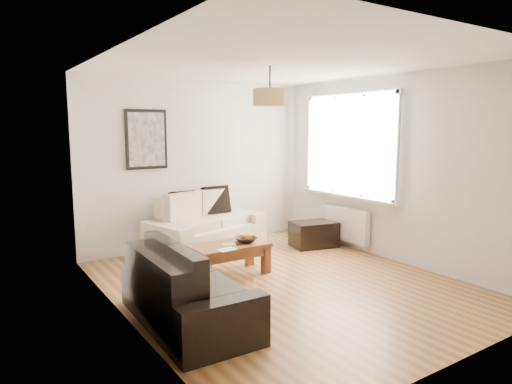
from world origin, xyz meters
TOP-DOWN VIEW (x-y plane):
  - floor at (0.00, 0.00)m, footprint 4.50×4.50m
  - ceiling at (0.00, 0.00)m, footprint 3.80×4.50m
  - wall_back at (0.00, 2.25)m, footprint 3.80×0.04m
  - wall_front at (0.00, -2.25)m, footprint 3.80×0.04m
  - wall_left at (-1.90, 0.00)m, footprint 0.04×4.50m
  - wall_right at (1.90, 0.00)m, footprint 0.04×4.50m
  - window_bay at (1.86, 0.80)m, footprint 0.14×1.90m
  - radiator at (1.82, 0.80)m, footprint 0.10×0.90m
  - poster at (-0.85, 2.22)m, footprint 0.62×0.04m
  - pendant_shade at (0.00, 0.30)m, footprint 0.40×0.40m
  - loveseat_cream at (-0.13, 1.78)m, footprint 1.88×1.31m
  - sofa_leather at (-1.43, -0.37)m, footprint 0.85×1.69m
  - coffee_table at (-0.36, 0.67)m, footprint 0.99×0.55m
  - ottoman at (1.45, 1.13)m, footprint 0.77×0.58m
  - cushion_left at (-0.40, 1.99)m, footprint 0.39×0.13m
  - cushion_right at (0.16, 1.99)m, footprint 0.43×0.14m
  - fruit_bowl at (-0.14, 0.63)m, footprint 0.31×0.31m
  - orange_a at (-0.03, 0.70)m, footprint 0.11×0.11m
  - orange_b at (-0.02, 0.73)m, footprint 0.12×0.12m
  - orange_c at (-0.08, 0.74)m, footprint 0.11×0.11m
  - papers at (-0.53, 0.45)m, footprint 0.23×0.17m

SIDE VIEW (x-z plane):
  - floor at x=0.00m, z-range 0.00..0.00m
  - ottoman at x=1.45m, z-range 0.00..0.40m
  - coffee_table at x=-0.36m, z-range 0.00..0.40m
  - sofa_leather at x=-1.43m, z-range 0.00..0.72m
  - radiator at x=1.82m, z-range 0.12..0.64m
  - papers at x=-0.53m, z-range 0.40..0.41m
  - loveseat_cream at x=-0.13m, z-range 0.00..0.85m
  - fruit_bowl at x=-0.14m, z-range 0.40..0.47m
  - orange_a at x=-0.03m, z-range 0.39..0.49m
  - orange_b at x=-0.02m, z-range 0.39..0.49m
  - orange_c at x=-0.08m, z-range 0.40..0.48m
  - cushion_left at x=-0.40m, z-range 0.53..0.92m
  - cushion_right at x=0.16m, z-range 0.53..0.96m
  - wall_back at x=0.00m, z-range 0.00..2.60m
  - wall_front at x=0.00m, z-range 0.00..2.60m
  - wall_left at x=-1.90m, z-range 0.00..2.60m
  - wall_right at x=1.90m, z-range 0.00..2.60m
  - window_bay at x=1.86m, z-range 0.80..2.40m
  - poster at x=-0.85m, z-range 1.26..2.13m
  - pendant_shade at x=0.00m, z-range 2.13..2.33m
  - ceiling at x=0.00m, z-range 2.60..2.60m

